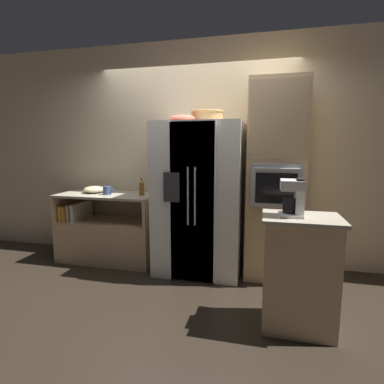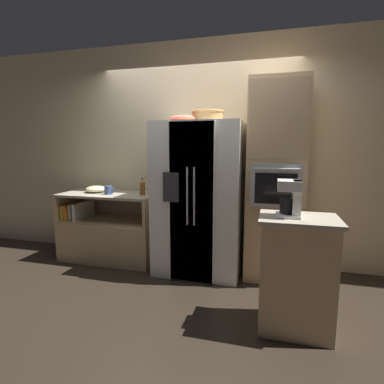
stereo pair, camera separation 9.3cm
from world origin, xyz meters
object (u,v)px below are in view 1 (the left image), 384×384
(wicker_basket, at_px, (207,116))
(bottle_tall, at_px, (142,187))
(refrigerator, at_px, (199,198))
(wall_oven, at_px, (275,181))
(mixing_bowl, at_px, (94,189))
(fruit_bowl, at_px, (183,119))
(coffee_maker, at_px, (294,197))
(mug, at_px, (107,190))

(wicker_basket, xyz_separation_m, bottle_tall, (-0.83, -0.03, -0.85))
(refrigerator, xyz_separation_m, bottle_tall, (-0.76, 0.06, 0.10))
(wall_oven, bearing_deg, mixing_bowl, 179.50)
(refrigerator, bearing_deg, bottle_tall, 175.45)
(wall_oven, height_order, wicker_basket, wall_oven)
(refrigerator, xyz_separation_m, fruit_bowl, (-0.18, -0.07, 0.92))
(fruit_bowl, height_order, coffee_maker, fruit_bowl)
(wicker_basket, bearing_deg, mixing_bowl, 179.87)
(wall_oven, xyz_separation_m, coffee_maker, (0.12, -1.03, -0.00))
(bottle_tall, xyz_separation_m, coffee_maker, (1.73, -1.01, 0.12))
(fruit_bowl, bearing_deg, refrigerator, 22.37)
(bottle_tall, bearing_deg, mixing_bowl, 176.93)
(wall_oven, xyz_separation_m, mug, (-2.06, -0.08, -0.16))
(mug, relative_size, mixing_bowl, 0.50)
(wall_oven, distance_m, wicker_basket, 1.08)
(fruit_bowl, bearing_deg, mixing_bowl, 172.31)
(bottle_tall, height_order, coffee_maker, coffee_maker)
(refrigerator, relative_size, fruit_bowl, 5.78)
(wall_oven, distance_m, coffee_maker, 1.03)
(fruit_bowl, xyz_separation_m, coffee_maker, (1.15, -0.88, -0.70))
(mug, bearing_deg, wall_oven, 2.36)
(refrigerator, distance_m, coffee_maker, 1.38)
(wicker_basket, xyz_separation_m, mug, (-1.27, -0.10, -0.90))
(wicker_basket, bearing_deg, coffee_maker, -49.20)
(bottle_tall, bearing_deg, coffee_maker, -30.31)
(mug, bearing_deg, coffee_maker, -23.48)
(wicker_basket, xyz_separation_m, coffee_maker, (0.90, -1.04, -0.74))
(wall_oven, height_order, coffee_maker, wall_oven)
(bottle_tall, height_order, mug, bottle_tall)
(mixing_bowl, bearing_deg, refrigerator, -3.85)
(refrigerator, height_order, mug, refrigerator)
(wicker_basket, xyz_separation_m, mixing_bowl, (-1.52, 0.00, -0.91))
(mixing_bowl, bearing_deg, mug, -23.07)
(wicker_basket, relative_size, fruit_bowl, 1.22)
(wicker_basket, distance_m, coffee_maker, 1.57)
(refrigerator, xyz_separation_m, mug, (-1.20, -0.01, 0.06))
(coffee_maker, bearing_deg, mug, 156.52)
(fruit_bowl, bearing_deg, mug, 176.30)
(wall_oven, relative_size, bottle_tall, 10.17)
(mug, bearing_deg, fruit_bowl, -3.70)
(wall_oven, bearing_deg, fruit_bowl, -171.75)
(wicker_basket, relative_size, mixing_bowl, 1.35)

